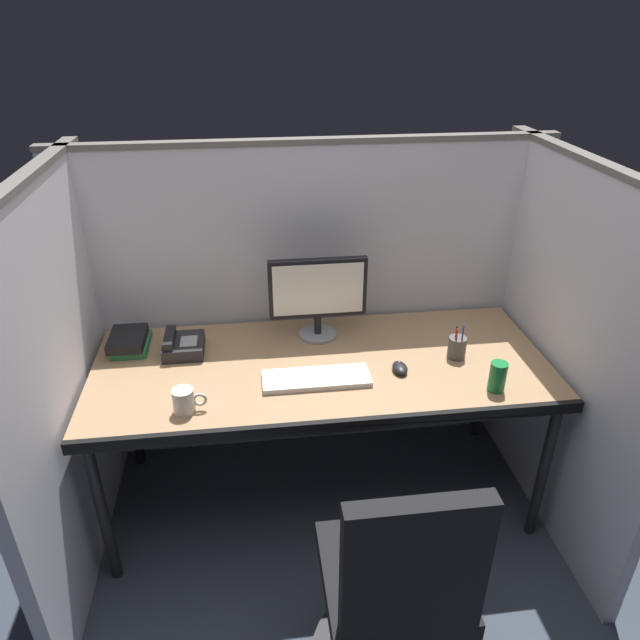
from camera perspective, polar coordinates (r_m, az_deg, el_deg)
ground_plane at (r=2.70m, az=1.01°, el=-21.13°), size 8.00×8.00×0.00m
cubicle_partition_rear at (r=2.80m, az=-1.02°, el=1.47°), size 2.21×0.06×1.57m
cubicle_partition_left at (r=2.42m, az=-23.67°, el=-5.81°), size 0.06×1.41×1.57m
cubicle_partition_right at (r=2.63m, az=22.49°, el=-2.74°), size 0.06×1.41×1.57m
desk at (r=2.45m, az=0.19°, el=-5.41°), size 1.90×0.80×0.74m
office_chair at (r=2.08m, az=7.28°, el=-26.46°), size 0.52×0.52×0.97m
monitor_center at (r=2.54m, az=-0.22°, el=2.69°), size 0.43×0.17×0.37m
keyboard_main at (r=2.32m, az=-0.37°, el=-5.77°), size 0.43×0.15×0.02m
computer_mouse at (r=2.40m, az=7.86°, el=-4.68°), size 0.06×0.10×0.04m
soda_can at (r=2.35m, az=17.05°, el=-5.35°), size 0.07×0.07×0.12m
desk_phone at (r=2.57m, az=-13.38°, el=-2.43°), size 0.17×0.19×0.09m
book_stack at (r=2.65m, az=-18.22°, el=-2.01°), size 0.16×0.22×0.07m
coffee_mug at (r=2.20m, az=-13.16°, el=-7.72°), size 0.13×0.08×0.09m
pen_cup at (r=2.52m, az=13.30°, el=-2.63°), size 0.08×0.08×0.16m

